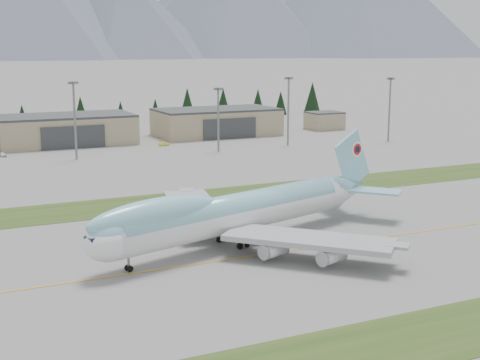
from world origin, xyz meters
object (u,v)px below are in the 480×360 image
boeing_747_freighter (236,212)px  service_vehicle_b (164,146)px  service_vehicle_c (278,135)px  hangar_right (217,122)px  service_vehicle_a (2,157)px  hangar_center (66,129)px

boeing_747_freighter → service_vehicle_b: size_ratio=16.49×
service_vehicle_c → hangar_right: bearing=166.6°
hangar_right → service_vehicle_a: 87.20m
service_vehicle_a → service_vehicle_c: size_ratio=1.05×
hangar_right → boeing_747_freighter: bearing=-111.9°
boeing_747_freighter → service_vehicle_c: bearing=42.4°
hangar_right → service_vehicle_b: bearing=-146.1°
boeing_747_freighter → service_vehicle_c: size_ratio=17.89×
boeing_747_freighter → hangar_center: size_ratio=1.43×
hangar_center → service_vehicle_b: (30.99, -19.52, -5.39)m
hangar_center → service_vehicle_a: 32.40m
hangar_center → service_vehicle_c: (82.81, -9.90, -5.39)m
boeing_747_freighter → hangar_right: boeing_747_freighter is taller
hangar_right → service_vehicle_a: size_ratio=11.86×
hangar_center → hangar_right: size_ratio=1.00×
hangar_center → service_vehicle_b: hangar_center is taller
service_vehicle_c → hangar_center: bearing=-176.8°
service_vehicle_b → service_vehicle_a: bearing=86.0°
boeing_747_freighter → hangar_right: size_ratio=1.43×
hangar_center → hangar_right: bearing=0.0°
hangar_right → service_vehicle_a: (-84.61, -20.37, -5.39)m
service_vehicle_a → hangar_center: bearing=20.3°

